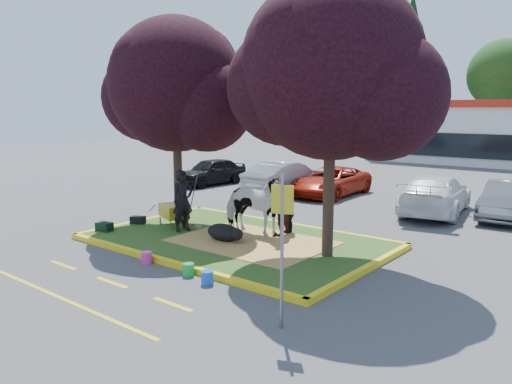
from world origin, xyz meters
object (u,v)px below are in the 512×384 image
Objects in this scene: car_black at (211,171)px; cow at (253,205)px; handler at (183,201)px; bucket_pink at (147,258)px; sign_post at (282,234)px; bucket_blue at (207,278)px; car_silver at (286,178)px; wheelbarrow at (173,211)px; bucket_green at (188,270)px; calf at (224,232)px.

cow is at bearing -36.18° from car_black.
handler is 10.38m from car_black.
sign_post is at bearing -10.85° from bucket_pink.
bucket_blue is (-2.58, 0.79, -1.56)m from sign_post.
handler reaches higher than car_silver.
wheelbarrow is 5.18m from bucket_blue.
cow reaches higher than bucket_green.
handler is 1.04× the size of wheelbarrow.
car_silver reaches higher than car_black.
bucket_pink is (2.05, -2.73, -0.47)m from wheelbarrow.
car_black is (-8.50, 7.11, -0.37)m from cow.
car_black is (-10.09, 10.65, 0.53)m from bucket_blue.
car_silver is at bearing 114.19° from bucket_green.
wheelbarrow is at bearing 129.93° from sign_post.
wheelbarrow is 0.65× the size of sign_post.
sign_post reaches higher than calf.
wheelbarrow is (-0.75, 0.26, -0.46)m from handler.
calf is at bearing -77.89° from handler.
sign_post is 14.08m from car_silver.
car_black is (-7.84, 10.51, 0.53)m from bucket_pink.
sign_post reaches higher than handler.
bucket_blue is 12.06m from car_silver.
bucket_blue is at bearing -12.56° from wheelbarrow.
bucket_blue is 0.08× the size of car_black.
car_black is at bearing 126.73° from bucket_pink.
car_black reaches higher than bucket_blue.
wheelbarrow is 7.85m from sign_post.
bucket_green is at bearing -16.36° from wheelbarrow.
calf is at bearing 159.39° from cow.
calf is at bearing 125.66° from bucket_blue.
handler is 6.21× the size of bucket_blue.
sign_post is at bearing -104.67° from handler.
handler is 4.50m from bucket_blue.
handler is 0.47× the size of car_black.
wheelbarrow reaches higher than bucket_green.
cow is at bearing 121.18° from car_silver.
cow is 0.77× the size of sign_post.
calf is 0.62× the size of wheelbarrow.
calf is 2.45m from bucket_pink.
handler reaches higher than bucket_green.
handler is 0.41× the size of car_silver.
bucket_green is at bearing -117.05° from handler.
calf is 5.67m from sign_post.
wheelbarrow is (-2.47, 0.33, 0.23)m from calf.
cow is 7.07× the size of bucket_blue.
bucket_green is (3.55, -2.73, -0.47)m from wheelbarrow.
bucket_green is at bearing -55.04° from calf.
car_black is at bearing 3.54° from car_silver.
sign_post is at bearing -143.65° from cow.
cow is 1.18× the size of wheelbarrow.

